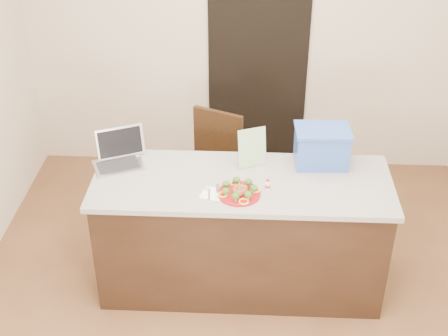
{
  "coord_description": "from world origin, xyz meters",
  "views": [
    {
      "loc": [
        0.05,
        -3.3,
        3.28
      ],
      "look_at": [
        -0.12,
        0.2,
        1.05
      ],
      "focal_mm": 50.0,
      "sensor_mm": 36.0,
      "label": 1
    }
  ],
  "objects_px": {
    "napkin": "(212,194)",
    "chair": "(217,163)",
    "yogurt_bottle": "(268,185)",
    "blue_box": "(322,146)",
    "plate": "(239,193)",
    "island": "(241,233)",
    "laptop": "(119,154)"
  },
  "relations": [
    {
      "from": "yogurt_bottle",
      "to": "chair",
      "type": "relative_size",
      "value": 0.08
    },
    {
      "from": "plate",
      "to": "yogurt_bottle",
      "type": "relative_size",
      "value": 3.79
    },
    {
      "from": "plate",
      "to": "chair",
      "type": "xyz_separation_m",
      "value": [
        -0.2,
        0.97,
        -0.37
      ]
    },
    {
      "from": "laptop",
      "to": "napkin",
      "type": "bearing_deg",
      "value": -51.94
    },
    {
      "from": "island",
      "to": "plate",
      "type": "relative_size",
      "value": 7.27
    },
    {
      "from": "plate",
      "to": "island",
      "type": "bearing_deg",
      "value": 84.87
    },
    {
      "from": "island",
      "to": "yogurt_bottle",
      "type": "xyz_separation_m",
      "value": [
        0.17,
        -0.09,
        0.49
      ]
    },
    {
      "from": "plate",
      "to": "blue_box",
      "type": "height_order",
      "value": "blue_box"
    },
    {
      "from": "napkin",
      "to": "laptop",
      "type": "distance_m",
      "value": 0.78
    },
    {
      "from": "chair",
      "to": "napkin",
      "type": "bearing_deg",
      "value": -64.6
    },
    {
      "from": "napkin",
      "to": "chair",
      "type": "bearing_deg",
      "value": 91.49
    },
    {
      "from": "napkin",
      "to": "chair",
      "type": "height_order",
      "value": "chair"
    },
    {
      "from": "laptop",
      "to": "chair",
      "type": "height_order",
      "value": "laptop"
    },
    {
      "from": "laptop",
      "to": "blue_box",
      "type": "relative_size",
      "value": 1.03
    },
    {
      "from": "plate",
      "to": "laptop",
      "type": "xyz_separation_m",
      "value": [
        -0.86,
        0.37,
        0.05
      ]
    },
    {
      "from": "island",
      "to": "laptop",
      "type": "distance_m",
      "value": 1.04
    },
    {
      "from": "yogurt_bottle",
      "to": "chair",
      "type": "bearing_deg",
      "value": 113.6
    },
    {
      "from": "napkin",
      "to": "blue_box",
      "type": "bearing_deg",
      "value": 29.6
    },
    {
      "from": "chair",
      "to": "plate",
      "type": "bearing_deg",
      "value": -54.28
    },
    {
      "from": "napkin",
      "to": "blue_box",
      "type": "distance_m",
      "value": 0.87
    },
    {
      "from": "plate",
      "to": "chair",
      "type": "height_order",
      "value": "chair"
    },
    {
      "from": "plate",
      "to": "yogurt_bottle",
      "type": "height_order",
      "value": "yogurt_bottle"
    },
    {
      "from": "plate",
      "to": "chair",
      "type": "bearing_deg",
      "value": 101.81
    },
    {
      "from": "plate",
      "to": "laptop",
      "type": "distance_m",
      "value": 0.94
    },
    {
      "from": "plate",
      "to": "yogurt_bottle",
      "type": "xyz_separation_m",
      "value": [
        0.19,
        0.08,
        0.02
      ]
    },
    {
      "from": "chair",
      "to": "island",
      "type": "bearing_deg",
      "value": -50.84
    },
    {
      "from": "napkin",
      "to": "chair",
      "type": "xyz_separation_m",
      "value": [
        -0.03,
        0.97,
        -0.37
      ]
    },
    {
      "from": "blue_box",
      "to": "chair",
      "type": "relative_size",
      "value": 0.4
    },
    {
      "from": "island",
      "to": "napkin",
      "type": "height_order",
      "value": "napkin"
    },
    {
      "from": "yogurt_bottle",
      "to": "blue_box",
      "type": "height_order",
      "value": "blue_box"
    },
    {
      "from": "yogurt_bottle",
      "to": "laptop",
      "type": "bearing_deg",
      "value": 164.44
    },
    {
      "from": "yogurt_bottle",
      "to": "laptop",
      "type": "relative_size",
      "value": 0.18
    }
  ]
}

